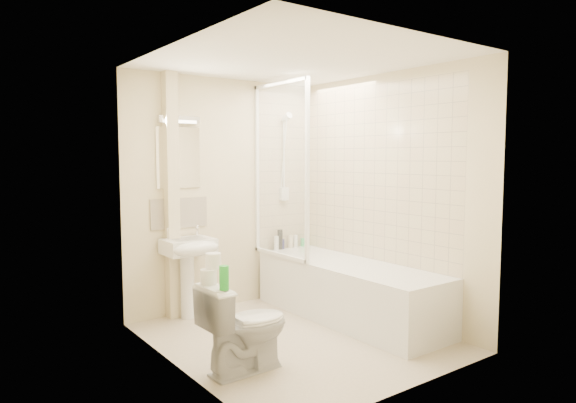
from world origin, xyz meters
TOP-DOWN VIEW (x-y plane):
  - floor at (0.00, 0.00)m, footprint 2.50×2.50m
  - wall_back at (0.00, 1.25)m, footprint 2.20×0.02m
  - wall_left at (-1.10, 0.00)m, footprint 0.02×2.50m
  - wall_right at (1.10, 0.00)m, footprint 0.02×2.50m
  - ceiling at (0.00, 0.00)m, footprint 2.20×2.50m
  - tile_back at (0.75, 1.24)m, footprint 0.70×0.01m
  - tile_right at (1.09, 0.13)m, footprint 0.01×2.10m
  - pipe_boxing at (-0.62, 1.19)m, footprint 0.12×0.12m
  - splashback at (-0.52, 1.24)m, footprint 0.60×0.02m
  - mirror at (-0.52, 1.24)m, footprint 0.46×0.01m
  - strip_light at (-0.52, 1.22)m, footprint 0.42×0.07m
  - bathtub at (0.75, 0.13)m, footprint 0.70×2.10m
  - shower_screen at (0.40, 0.80)m, footprint 0.04×0.92m
  - shower_fixture at (0.75, 1.19)m, footprint 0.10×0.16m
  - pedestal_sink at (-0.52, 1.01)m, footprint 0.47×0.45m
  - bottle_white_a at (0.61, 1.16)m, footprint 0.05×0.05m
  - bottle_black_b at (0.66, 1.16)m, footprint 0.06×0.06m
  - bottle_blue at (0.69, 1.16)m, footprint 0.04×0.04m
  - bottle_cream at (0.81, 1.16)m, footprint 0.05×0.05m
  - bottle_white_b at (0.88, 1.16)m, footprint 0.05×0.05m
  - bottle_green at (0.99, 1.16)m, footprint 0.07×0.07m
  - toilet at (-0.72, -0.33)m, footprint 0.41×0.69m
  - toilet_roll_lower at (-0.98, -0.26)m, footprint 0.12×0.12m
  - toilet_roll_upper at (-0.94, -0.25)m, footprint 0.11×0.11m
  - green_bottle at (-0.97, -0.47)m, footprint 0.07×0.07m

SIDE VIEW (x-z plane):
  - floor at x=0.00m, z-range 0.00..0.00m
  - bathtub at x=0.75m, z-range 0.01..0.56m
  - toilet at x=-0.72m, z-range 0.00..0.68m
  - bottle_green at x=0.99m, z-range 0.55..0.64m
  - bottle_blue at x=0.69m, z-range 0.55..0.66m
  - bottle_white_b at x=0.88m, z-range 0.55..0.69m
  - bottle_cream at x=0.81m, z-range 0.55..0.69m
  - bottle_white_a at x=0.61m, z-range 0.55..0.70m
  - pedestal_sink at x=-0.52m, z-range 0.18..1.09m
  - bottle_black_b at x=0.66m, z-range 0.55..0.77m
  - toilet_roll_lower at x=-0.98m, z-range 0.68..0.79m
  - green_bottle at x=-0.97m, z-range 0.68..0.85m
  - toilet_roll_upper at x=-0.94m, z-range 0.79..0.90m
  - splashback at x=-0.52m, z-range 0.88..1.18m
  - wall_back at x=0.00m, z-range 0.00..2.40m
  - wall_left at x=-1.10m, z-range 0.00..2.40m
  - wall_right at x=1.10m, z-range 0.00..2.40m
  - pipe_boxing at x=-0.62m, z-range 0.00..2.40m
  - tile_back at x=0.75m, z-range 0.55..2.30m
  - tile_right at x=1.09m, z-range 0.55..2.30m
  - shower_screen at x=0.40m, z-range 0.55..2.35m
  - shower_fixture at x=0.75m, z-range 1.05..2.04m
  - mirror at x=-0.52m, z-range 1.28..1.88m
  - strip_light at x=-0.52m, z-range 1.92..1.98m
  - ceiling at x=0.00m, z-range 2.39..2.41m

